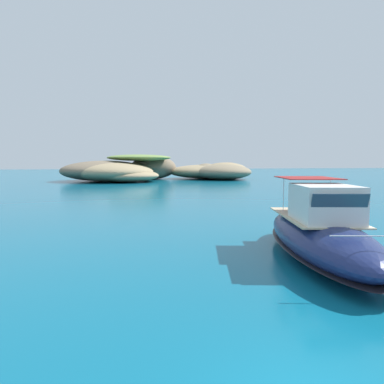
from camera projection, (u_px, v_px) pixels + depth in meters
The scene contains 3 objects.
islet_large at pixel (120, 170), 75.24m from camera, with size 30.51×27.20×5.74m.
islet_small at pixel (216, 171), 83.94m from camera, with size 20.61×22.24×4.02m.
motorboat_navy at pixel (320, 233), 14.67m from camera, with size 5.52×11.22×3.37m.
Camera 1 is at (-3.27, -4.60, 4.11)m, focal length 32.25 mm.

